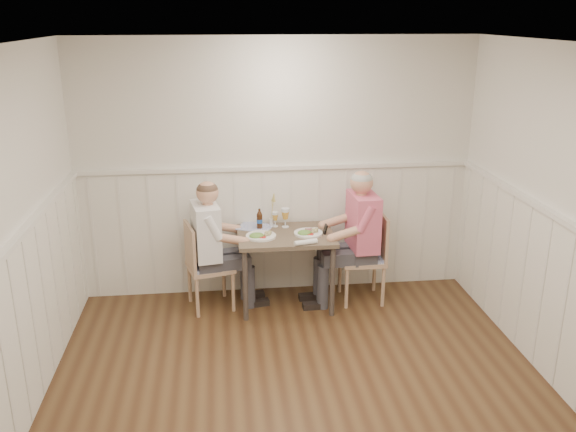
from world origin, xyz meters
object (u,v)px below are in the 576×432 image
object	(u,v)px
chair_right	(367,254)
grass_vase	(271,211)
chair_left	(204,263)
dining_table	(286,243)
man_in_pink	(358,247)
beer_bottle	(260,220)
diner_cream	(211,256)

from	to	relation	value
chair_right	grass_vase	bearing A→B (deg)	165.85
chair_right	chair_left	bearing A→B (deg)	-179.79
dining_table	grass_vase	distance (m)	0.38
chair_right	man_in_pink	size ratio (longest dim) A/B	0.66
man_in_pink	beer_bottle	size ratio (longest dim) A/B	6.72
chair_right	diner_cream	bearing A→B (deg)	-179.38
chair_right	beer_bottle	distance (m)	1.14
beer_bottle	dining_table	bearing A→B (deg)	-37.31
grass_vase	man_in_pink	bearing A→B (deg)	-17.79
man_in_pink	diner_cream	bearing A→B (deg)	179.48
dining_table	diner_cream	xyz separation A→B (m)	(-0.73, 0.00, -0.09)
dining_table	chair_left	size ratio (longest dim) A/B	1.06
chair_right	man_in_pink	xyz separation A→B (m)	(-0.11, -0.03, 0.09)
diner_cream	grass_vase	size ratio (longest dim) A/B	3.71
man_in_pink	chair_left	bearing A→B (deg)	179.09
dining_table	man_in_pink	size ratio (longest dim) A/B	0.67
beer_bottle	man_in_pink	bearing A→B (deg)	-11.52
beer_bottle	grass_vase	world-z (taller)	grass_vase
chair_right	beer_bottle	world-z (taller)	beer_bottle
diner_cream	beer_bottle	size ratio (longest dim) A/B	6.42
man_in_pink	grass_vase	size ratio (longest dim) A/B	3.88
dining_table	chair_right	distance (m)	0.84
dining_table	diner_cream	bearing A→B (deg)	179.93
dining_table	chair_left	world-z (taller)	chair_left
chair_left	beer_bottle	distance (m)	0.69
chair_left	diner_cream	bearing A→B (deg)	-9.05
diner_cream	beer_bottle	distance (m)	0.59
man_in_pink	diner_cream	distance (m)	1.45
diner_cream	beer_bottle	bearing A→B (deg)	20.57
chair_right	diner_cream	xyz separation A→B (m)	(-1.56, -0.02, 0.06)
dining_table	beer_bottle	world-z (taller)	beer_bottle
grass_vase	dining_table	bearing A→B (deg)	-65.60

